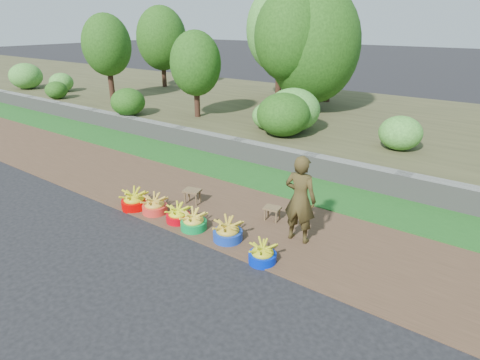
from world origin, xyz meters
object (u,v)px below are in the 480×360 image
Objects in this scene: basin_a at (134,201)px; stool_left at (192,193)px; basin_c at (178,215)px; basin_e at (228,232)px; vendor_woman at (300,199)px; basin_b at (155,206)px; basin_d at (194,222)px; basin_f at (263,254)px; stool_right at (272,210)px.

basin_a is 1.32× the size of stool_left.
basin_e reaches higher than basin_c.
vendor_woman is at bearing 14.44° from basin_a.
basin_b is 1.08m from basin_d.
basin_f is 0.29× the size of vendor_woman.
basin_f is (3.20, -0.09, -0.03)m from basin_a.
basin_c is 0.94× the size of basin_d.
vendor_woman reaches higher than stool_right.
basin_c is at bearing 0.61° from basin_b.
basin_a is 1.02× the size of basin_e.
basin_a is 1.15m from basin_c.
basin_b is 0.84m from stool_left.
basin_c is at bearing 15.30° from vendor_woman.
stool_left is (-0.34, 0.77, 0.11)m from basin_c.
stool_left is at bearing 153.85° from basin_e.
basin_a reaches higher than basin_b.
basin_e is at bearing 0.81° from basin_b.
basin_a is 1.19m from stool_left.
vendor_woman reaches higher than basin_e.
basin_f is at bearing -3.87° from basin_b.
vendor_woman is (2.52, -0.02, 0.54)m from stool_left.
basin_d is at bearing -5.65° from basin_c.
basin_f reaches higher than stool_right.
basin_c reaches higher than stool_left.
basin_f is at bearing -5.26° from basin_c.
basin_d is at bearing -46.27° from stool_left.
stool_right is (0.98, 1.16, 0.07)m from basin_d.
stool_right is (2.56, 1.21, 0.06)m from basin_a.
basin_c is at bearing -141.93° from stool_right.
basin_a is 1.06× the size of basin_b.
basin_f is 2.58m from stool_left.
basin_e reaches higher than stool_right.
stool_left is (-1.53, 0.75, 0.09)m from basin_e.
basin_b is at bearing 176.13° from basin_f.
basin_a is 1.17× the size of basin_f.
basin_c is 1.35× the size of stool_right.
basin_e reaches higher than basin_f.
basin_a is at bearing -169.33° from basin_b.
basin_c reaches higher than stool_right.
stool_right is (1.42, 1.11, 0.08)m from basin_c.
basin_a is 0.51m from basin_b.
basin_e reaches higher than stool_left.
vendor_woman reaches higher than basin_c.
basin_e is 1.70m from stool_left.
stool_left is at bearing 113.63° from basin_c.
basin_c is at bearing -179.07° from basin_e.
vendor_woman reaches higher than basin_b.
basin_b is at bearing -179.39° from basin_c.
stool_right is at bearing 38.07° from basin_c.
stool_left is (0.31, 0.78, 0.09)m from basin_b.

